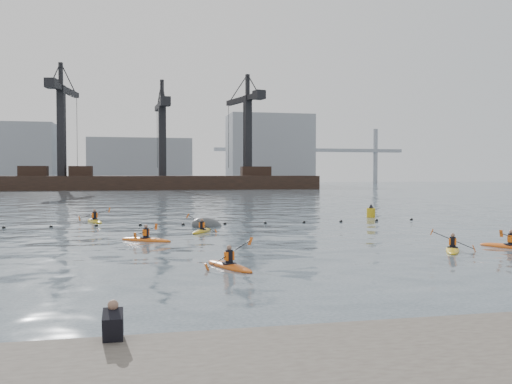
% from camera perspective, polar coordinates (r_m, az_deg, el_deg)
% --- Properties ---
extents(ground, '(400.00, 400.00, 0.00)m').
position_cam_1_polar(ground, '(17.57, 4.70, -10.22)').
color(ground, '#33414A').
rests_on(ground, ground).
extents(float_line, '(33.24, 0.73, 0.24)m').
position_cam_1_polar(float_line, '(39.40, -5.51, -3.38)').
color(float_line, black).
rests_on(float_line, ground).
extents(barge_pier, '(72.00, 19.30, 29.50)m').
position_cam_1_polar(barge_pier, '(126.54, -9.91, 1.15)').
color(barge_pier, black).
rests_on(barge_pier, ground).
extents(skyline, '(141.00, 28.00, 22.00)m').
position_cam_1_polar(skyline, '(166.96, -9.61, 3.87)').
color(skyline, gray).
rests_on(skyline, ground).
extents(kayaker_0, '(2.08, 3.16, 1.25)m').
position_cam_1_polar(kayaker_0, '(21.48, -2.84, -7.70)').
color(kayaker_0, '#CE5413').
rests_on(kayaker_0, ground).
extents(kayaker_1, '(2.07, 2.87, 1.14)m').
position_cam_1_polar(kayaker_1, '(27.70, 19.99, -5.64)').
color(kayaker_1, gold).
rests_on(kayaker_1, ground).
extents(kayaker_2, '(2.98, 2.32, 1.02)m').
position_cam_1_polar(kayaker_2, '(30.41, -11.51, -4.88)').
color(kayaker_2, orange).
rests_on(kayaker_2, ground).
extents(kayaker_3, '(1.95, 2.95, 1.26)m').
position_cam_1_polar(kayaker_3, '(34.46, -5.71, -4.05)').
color(kayaker_3, '#BF9716').
rests_on(kayaker_3, ground).
extents(kayaker_4, '(2.07, 3.19, 1.10)m').
position_cam_1_polar(kayaker_4, '(29.77, 25.27, -5.17)').
color(kayaker_4, '#E55C15').
rests_on(kayaker_4, ground).
extents(kayaker_5, '(2.32, 3.55, 1.20)m').
position_cam_1_polar(kayaker_5, '(42.94, -16.62, -2.90)').
color(kayaker_5, gold).
rests_on(kayaker_5, ground).
extents(mooring_buoy, '(3.00, 2.44, 1.70)m').
position_cam_1_polar(mooring_buoy, '(37.93, -5.15, -3.63)').
color(mooring_buoy, '#383A3D').
rests_on(mooring_buoy, ground).
extents(nav_buoy, '(0.71, 0.71, 1.30)m').
position_cam_1_polar(nav_buoy, '(46.58, 12.00, -2.13)').
color(nav_buoy, gold).
rests_on(nav_buoy, ground).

